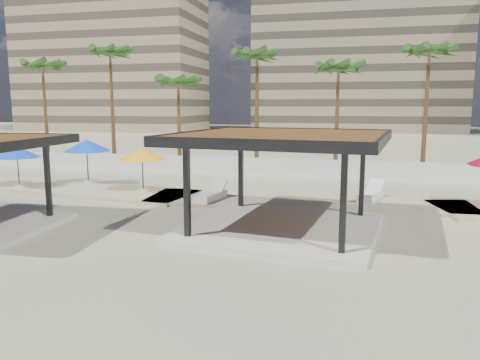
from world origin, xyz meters
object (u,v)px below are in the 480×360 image
(pavilion_central, at_px, (282,173))
(lounger_b, at_px, (371,195))
(umbrella_a, at_px, (17,152))
(lounger_a, at_px, (211,196))

(pavilion_central, distance_m, lounger_b, 7.52)
(umbrella_a, xyz_separation_m, lounger_b, (19.80, 1.22, -1.81))
(pavilion_central, distance_m, lounger_a, 6.26)
(umbrella_a, distance_m, lounger_b, 19.92)
(umbrella_a, height_order, lounger_b, umbrella_a)
(umbrella_a, bearing_deg, lounger_b, 3.53)
(umbrella_a, height_order, lounger_a, umbrella_a)
(umbrella_a, bearing_deg, lounger_a, -4.42)
(pavilion_central, xyz_separation_m, lounger_b, (3.55, 6.35, -1.90))
(umbrella_a, bearing_deg, pavilion_central, -17.53)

